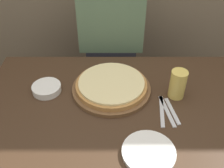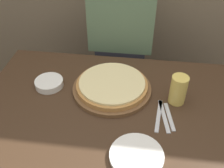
{
  "view_description": "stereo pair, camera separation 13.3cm",
  "coord_description": "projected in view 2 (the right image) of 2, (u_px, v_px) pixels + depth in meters",
  "views": [
    {
      "loc": [
        -0.07,
        -0.91,
        1.6
      ],
      "look_at": [
        -0.07,
        0.13,
        0.75
      ],
      "focal_mm": 42.0,
      "sensor_mm": 36.0,
      "label": 1
    },
    {
      "loc": [
        0.06,
        -0.9,
        1.6
      ],
      "look_at": [
        -0.07,
        0.13,
        0.75
      ],
      "focal_mm": 42.0,
      "sensor_mm": 36.0,
      "label": 2
    }
  ],
  "objects": [
    {
      "name": "dining_table",
      "position": [
        122.0,
        154.0,
        1.48
      ],
      "size": [
        1.45,
        0.9,
        0.71
      ],
      "color": "#3D2819",
      "rests_on": "ground_plane"
    },
    {
      "name": "side_bowl",
      "position": [
        49.0,
        83.0,
        1.39
      ],
      "size": [
        0.15,
        0.15,
        0.04
      ],
      "color": "white",
      "rests_on": "dining_table"
    },
    {
      "name": "fork",
      "position": [
        159.0,
        116.0,
        1.23
      ],
      "size": [
        0.04,
        0.21,
        0.0
      ],
      "color": "silver",
      "rests_on": "dining_table"
    },
    {
      "name": "beer_glass",
      "position": [
        179.0,
        89.0,
        1.25
      ],
      "size": [
        0.08,
        0.08,
        0.15
      ],
      "color": "#E5C65B",
      "rests_on": "dining_table"
    },
    {
      "name": "dinner_plate",
      "position": [
        137.0,
        156.0,
        1.05
      ],
      "size": [
        0.22,
        0.22,
        0.02
      ],
      "color": "white",
      "rests_on": "dining_table"
    },
    {
      "name": "diner_person",
      "position": [
        121.0,
        54.0,
        1.8
      ],
      "size": [
        0.41,
        0.2,
        1.28
      ],
      "color": "#33333D",
      "rests_on": "ground_plane"
    },
    {
      "name": "spoon",
      "position": [
        169.0,
        117.0,
        1.22
      ],
      "size": [
        0.05,
        0.18,
        0.0
      ],
      "color": "silver",
      "rests_on": "dining_table"
    },
    {
      "name": "dinner_knife",
      "position": [
        164.0,
        116.0,
        1.22
      ],
      "size": [
        0.05,
        0.21,
        0.0
      ],
      "color": "silver",
      "rests_on": "dining_table"
    },
    {
      "name": "pizza_on_board",
      "position": [
        112.0,
        86.0,
        1.36
      ],
      "size": [
        0.41,
        0.41,
        0.06
      ],
      "color": "brown",
      "rests_on": "dining_table"
    }
  ]
}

